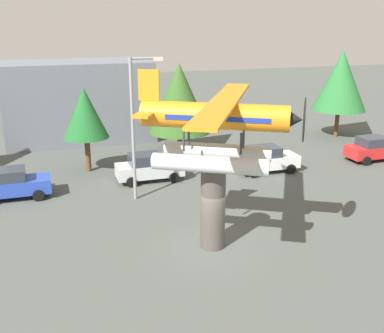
# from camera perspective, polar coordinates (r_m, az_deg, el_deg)

# --- Properties ---
(ground_plane) EXTENTS (140.00, 140.00, 0.00)m
(ground_plane) POSITION_cam_1_polar(r_m,az_deg,el_deg) (21.56, 2.50, -9.67)
(ground_plane) COLOR #4C514C
(display_pedestal) EXTENTS (1.10, 1.10, 3.86)m
(display_pedestal) POSITION_cam_1_polar(r_m,az_deg,el_deg) (20.74, 2.57, -4.94)
(display_pedestal) COLOR #4C4742
(display_pedestal) RESTS_ON ground
(floatplane_monument) EXTENTS (7.06, 9.56, 4.00)m
(floatplane_monument) POSITION_cam_1_polar(r_m,az_deg,el_deg) (19.62, 3.09, 4.78)
(floatplane_monument) COLOR silver
(floatplane_monument) RESTS_ON display_pedestal
(car_near_blue) EXTENTS (4.20, 2.02, 1.76)m
(car_near_blue) POSITION_cam_1_polar(r_m,az_deg,el_deg) (28.55, -21.18, -1.98)
(car_near_blue) COLOR #2847B7
(car_near_blue) RESTS_ON ground
(car_mid_silver) EXTENTS (4.20, 2.02, 1.76)m
(car_mid_silver) POSITION_cam_1_polar(r_m,az_deg,el_deg) (29.68, -5.31, -0.09)
(car_mid_silver) COLOR silver
(car_mid_silver) RESTS_ON ground
(car_far_white) EXTENTS (4.20, 2.02, 1.76)m
(car_far_white) POSITION_cam_1_polar(r_m,az_deg,el_deg) (31.63, 9.04, 0.89)
(car_far_white) COLOR white
(car_far_white) RESTS_ON ground
(car_distant_red) EXTENTS (4.20, 2.02, 1.76)m
(car_distant_red) POSITION_cam_1_polar(r_m,az_deg,el_deg) (36.29, 21.38, 2.05)
(car_distant_red) COLOR red
(car_distant_red) RESTS_ON ground
(streetlight_primary) EXTENTS (1.84, 0.28, 7.97)m
(streetlight_primary) POSITION_cam_1_polar(r_m,az_deg,el_deg) (25.76, -6.85, 5.73)
(streetlight_primary) COLOR gray
(streetlight_primary) RESTS_ON ground
(storefront_building) EXTENTS (11.84, 6.27, 6.53)m
(storefront_building) POSITION_cam_1_polar(r_m,az_deg,el_deg) (40.56, -13.64, 7.78)
(storefront_building) COLOR slate
(storefront_building) RESTS_ON ground
(tree_east) EXTENTS (2.98, 2.98, 5.64)m
(tree_east) POSITION_cam_1_polar(r_m,az_deg,el_deg) (31.47, -12.92, 6.34)
(tree_east) COLOR brown
(tree_east) RESTS_ON ground
(tree_center_back) EXTENTS (4.69, 4.69, 6.75)m
(tree_center_back) POSITION_cam_1_polar(r_m,az_deg,el_deg) (35.46, -1.56, 8.33)
(tree_center_back) COLOR brown
(tree_center_back) RESTS_ON ground
(tree_far_east) EXTENTS (4.49, 4.49, 7.34)m
(tree_far_east) POSITION_cam_1_polar(r_m,az_deg,el_deg) (41.96, 17.70, 9.93)
(tree_far_east) COLOR brown
(tree_far_east) RESTS_ON ground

